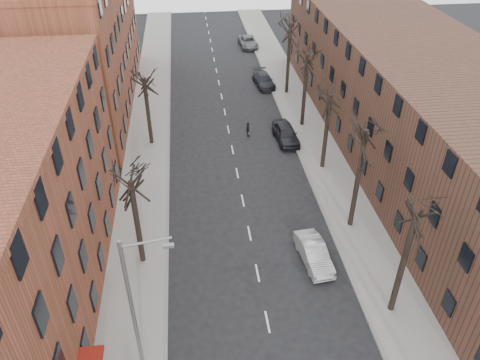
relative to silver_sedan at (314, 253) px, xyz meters
name	(u,v)px	position (x,y,z in m)	size (l,w,h in m)	color
sidewalk_left	(148,138)	(-11.94, 18.34, -0.65)	(4.00, 90.00, 0.15)	gray
sidewalk_right	(308,129)	(4.06, 18.34, -0.65)	(4.00, 90.00, 0.15)	gray
building_left_far	(66,42)	(-19.94, 27.34, 6.28)	(12.00, 28.00, 14.00)	brown
building_right	(415,102)	(12.06, 13.34, 4.28)	(12.00, 50.00, 10.00)	#4F2F25
tree_right_b	(390,310)	(3.66, -4.66, -0.72)	(5.20, 5.20, 10.80)	black
tree_right_c	(350,225)	(3.66, 3.34, -0.72)	(5.20, 5.20, 11.60)	black
tree_right_d	(322,168)	(3.66, 11.34, -0.72)	(5.20, 5.20, 10.00)	black
tree_right_e	(302,125)	(3.66, 19.34, -0.72)	(5.20, 5.20, 10.80)	black
tree_right_f	(286,93)	(3.66, 27.34, -0.72)	(5.20, 5.20, 11.60)	black
tree_left_a	(143,261)	(-11.54, 1.34, -0.72)	(5.20, 5.20, 9.50)	black
tree_left_b	(152,144)	(-11.54, 17.34, -0.72)	(5.20, 5.20, 9.50)	black
streetlight	(135,302)	(-10.96, -6.66, 4.29)	(2.45, 0.22, 9.03)	slate
silver_sedan	(314,253)	(0.00, 0.00, 0.00)	(1.53, 4.40, 1.45)	#ABAEB2
parked_car_near	(286,133)	(1.36, 16.44, 0.09)	(1.94, 4.81, 1.64)	black
parked_car_mid	(264,80)	(1.36, 29.84, -0.01)	(1.99, 4.90, 1.42)	#212229
parked_car_far	(248,42)	(1.36, 43.98, -0.01)	(2.37, 5.14, 1.43)	#585C60
pedestrian_crossing	(248,129)	(-2.16, 17.70, 0.05)	(0.91, 0.38, 1.55)	black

